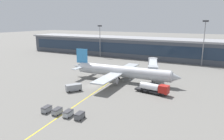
{
  "coord_description": "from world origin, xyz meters",
  "views": [
    {
      "loc": [
        39.45,
        -59.69,
        22.36
      ],
      "look_at": [
        3.35,
        8.03,
        4.5
      ],
      "focal_mm": 33.89,
      "sensor_mm": 36.0,
      "label": 1
    }
  ],
  "objects": [
    {
      "name": "fuel_tanker",
      "position": [
        21.36,
        2.22,
        1.75
      ],
      "size": [
        11.01,
        3.68,
        3.25
      ],
      "color": "#232326",
      "rests_on": "ground_plane"
    },
    {
      "name": "apron_light_mast_2",
      "position": [
        -30.15,
        54.78,
        11.79
      ],
      "size": [
        2.8,
        0.5,
        19.76
      ],
      "color": "gray",
      "rests_on": "ground_plane"
    },
    {
      "name": "apron_light_mast_1",
      "position": [
        30.15,
        54.78,
        13.32
      ],
      "size": [
        2.8,
        0.5,
        22.7
      ],
      "color": "gray",
      "rests_on": "ground_plane"
    },
    {
      "name": "baggage_cart_0",
      "position": [
        1.73,
        -23.84,
        0.78
      ],
      "size": [
        1.83,
        2.78,
        1.48
      ],
      "color": "gray",
      "rests_on": "ground_plane"
    },
    {
      "name": "main_airliner",
      "position": [
        6.42,
        10.01,
        3.9
      ],
      "size": [
        43.71,
        34.69,
        11.42
      ],
      "color": "#B2B7BC",
      "rests_on": "ground_plane"
    },
    {
      "name": "apron_lead_in_line",
      "position": [
        3.42,
        2.0,
        0.0
      ],
      "size": [
        8.92,
        79.57,
        0.01
      ],
      "primitive_type": "cube",
      "rotation": [
        0.0,
        0.0,
        0.11
      ],
      "color": "yellow",
      "rests_on": "ground_plane"
    },
    {
      "name": "ground_plane",
      "position": [
        0.0,
        0.0,
        0.0
      ],
      "size": [
        700.0,
        700.0,
        0.0
      ],
      "primitive_type": "plane",
      "color": "slate"
    },
    {
      "name": "baggage_cart_1",
      "position": [
        4.92,
        -23.56,
        0.78
      ],
      "size": [
        1.83,
        2.78,
        1.48
      ],
      "color": "gray",
      "rests_on": "ground_plane"
    },
    {
      "name": "jet_bridge",
      "position": [
        14.9,
        21.37,
        4.9
      ],
      "size": [
        9.29,
        20.4,
        6.6
      ],
      "color": "#B2B7BC",
      "rests_on": "ground_plane"
    },
    {
      "name": "baggage_cart_2",
      "position": [
        8.11,
        -23.27,
        0.78
      ],
      "size": [
        1.83,
        2.78,
        1.48
      ],
      "color": "#B2B7BC",
      "rests_on": "ground_plane"
    },
    {
      "name": "terminal_building",
      "position": [
        12.09,
        66.74,
        6.07
      ],
      "size": [
        205.05,
        21.36,
        12.09
      ],
      "color": "#424751",
      "rests_on": "ground_plane"
    },
    {
      "name": "baggage_cart_3",
      "position": [
        11.3,
        -22.99,
        0.78
      ],
      "size": [
        1.83,
        2.78,
        1.48
      ],
      "color": "#595B60",
      "rests_on": "ground_plane"
    },
    {
      "name": "crew_van",
      "position": [
        -2.41,
        -7.56,
        1.31
      ],
      "size": [
        4.61,
        5.29,
        2.3
      ],
      "color": "gray",
      "rests_on": "ground_plane"
    }
  ]
}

